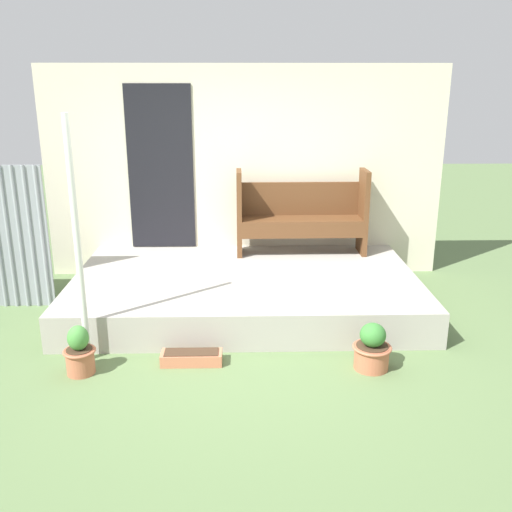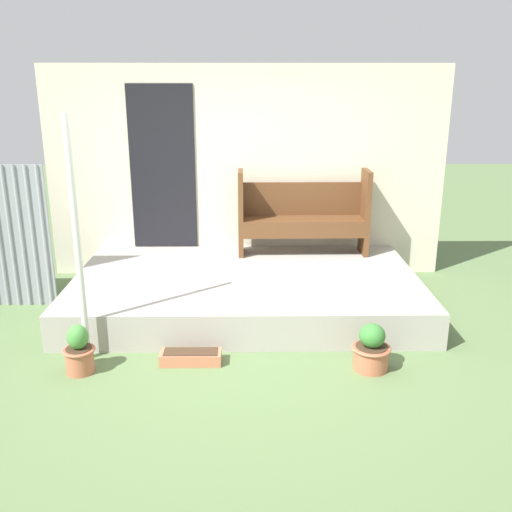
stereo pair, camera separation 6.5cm
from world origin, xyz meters
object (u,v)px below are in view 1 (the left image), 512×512
at_px(support_post, 77,244).
at_px(flower_pot_middle, 372,349).
at_px(planter_box_rect, 192,358).
at_px(bench, 301,212).
at_px(flower_pot_left, 80,353).

bearing_deg(support_post, flower_pot_middle, -5.23).
distance_m(support_post, planter_box_rect, 1.40).
distance_m(flower_pot_middle, planter_box_rect, 1.59).
xyz_separation_m(support_post, planter_box_rect, (0.94, -0.11, -1.03)).
xyz_separation_m(bench, flower_pot_left, (-2.11, -2.33, -0.68)).
relative_size(support_post, planter_box_rect, 4.01).
distance_m(bench, flower_pot_left, 3.22).
xyz_separation_m(support_post, flower_pot_middle, (2.52, -0.23, -0.90)).
xyz_separation_m(bench, flower_pot_middle, (0.40, -2.30, -0.69)).
bearing_deg(flower_pot_middle, support_post, 174.77).
height_order(support_post, flower_pot_middle, support_post).
height_order(flower_pot_left, planter_box_rect, flower_pot_left).
relative_size(bench, planter_box_rect, 2.90).
xyz_separation_m(support_post, bench, (2.12, 2.07, -0.21)).
bearing_deg(flower_pot_middle, flower_pot_left, -179.39).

